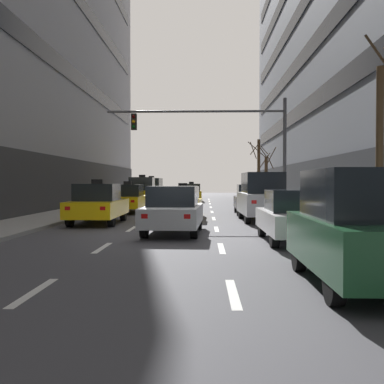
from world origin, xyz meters
name	(u,v)px	position (x,y,z in m)	size (l,w,h in m)	color
ground_plane	(170,235)	(0.00, 0.00, 0.00)	(120.00, 120.00, 0.00)	#424247
sidewalk_right	(359,234)	(6.35, 0.00, 0.07)	(2.92, 80.00, 0.14)	gray
lane_stripe_l1_s2	(34,292)	(-1.63, -8.00, 0.00)	(0.16, 2.00, 0.01)	silver
lane_stripe_l1_s3	(102,248)	(-1.63, -3.00, 0.00)	(0.16, 2.00, 0.01)	silver
lane_stripe_l1_s4	(131,229)	(-1.63, 2.00, 0.00)	(0.16, 2.00, 0.01)	silver
lane_stripe_l1_s5	(148,218)	(-1.63, 7.00, 0.00)	(0.16, 2.00, 0.01)	silver
lane_stripe_l1_s6	(158,212)	(-1.63, 12.00, 0.00)	(0.16, 2.00, 0.01)	silver
lane_stripe_l1_s7	(165,207)	(-1.63, 17.00, 0.00)	(0.16, 2.00, 0.01)	silver
lane_stripe_l1_s8	(170,204)	(-1.63, 22.00, 0.00)	(0.16, 2.00, 0.01)	silver
lane_stripe_l1_s9	(174,201)	(-1.63, 27.00, 0.00)	(0.16, 2.00, 0.01)	silver
lane_stripe_l1_s10	(177,199)	(-1.63, 32.00, 0.00)	(0.16, 2.00, 0.01)	silver
lane_stripe_l2_s2	(233,293)	(1.63, -8.00, 0.00)	(0.16, 2.00, 0.01)	silver
lane_stripe_l2_s3	(221,248)	(1.63, -3.00, 0.00)	(0.16, 2.00, 0.01)	silver
lane_stripe_l2_s4	(216,229)	(1.63, 2.00, 0.00)	(0.16, 2.00, 0.01)	silver
lane_stripe_l2_s5	(214,219)	(1.63, 7.00, 0.00)	(0.16, 2.00, 0.01)	silver
lane_stripe_l2_s6	(212,212)	(1.63, 12.00, 0.00)	(0.16, 2.00, 0.01)	silver
lane_stripe_l2_s7	(211,207)	(1.63, 17.00, 0.00)	(0.16, 2.00, 0.01)	silver
lane_stripe_l2_s8	(210,204)	(1.63, 22.00, 0.00)	(0.16, 2.00, 0.01)	silver
lane_stripe_l2_s9	(209,201)	(1.63, 27.00, 0.00)	(0.16, 2.00, 0.01)	silver
lane_stripe_l2_s10	(209,199)	(1.63, 32.00, 0.00)	(0.16, 2.00, 0.01)	silver
taxi_driving_0	(191,193)	(-0.02, 26.50, 0.81)	(1.90, 4.39, 1.82)	black
taxi_driving_1	(142,193)	(-3.18, 16.40, 1.06)	(2.02, 4.46, 2.30)	black
taxi_driving_2	(152,191)	(-3.30, 23.02, 1.06)	(1.97, 4.43, 2.30)	black
car_driving_3	(174,210)	(0.09, 0.47, 0.82)	(2.04, 4.50, 1.66)	black
taxi_driving_4	(98,204)	(-3.41, 4.10, 0.85)	(1.97, 4.62, 1.91)	black
taxi_driving_5	(128,199)	(-3.29, 11.13, 0.82)	(1.93, 4.45, 1.84)	black
taxi_driving_6	(183,203)	(0.11, 7.05, 0.78)	(1.87, 4.25, 1.75)	black
car_parked_0	(358,228)	(3.84, -7.41, 1.01)	(1.78, 4.20, 2.03)	black
car_parked_1	(293,216)	(3.84, -1.63, 0.77)	(1.78, 4.20, 1.57)	black
car_parked_2	(262,197)	(3.84, 5.68, 1.11)	(2.02, 4.65, 2.23)	black
car_parked_3	(252,200)	(3.84, 10.12, 0.82)	(1.93, 4.46, 1.66)	black
traffic_signal_0	(228,135)	(2.37, 8.15, 4.21)	(9.22, 0.34, 5.96)	#4C4C51
street_tree_0	(259,168)	(6.04, 25.71, 3.05)	(1.86, 1.83, 5.47)	#4C3823
street_tree_1	(381,145)	(6.08, -2.53, 2.83)	(1.50, 1.68, 5.58)	#4C3823
street_tree_2	(266,178)	(6.07, 20.84, 2.12)	(1.56, 1.40, 4.43)	#4C3823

